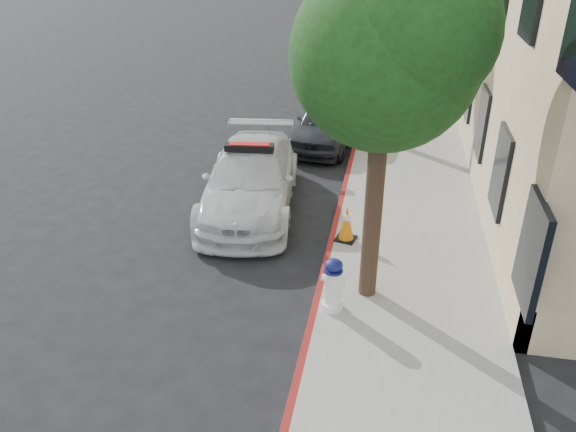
# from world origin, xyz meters

# --- Properties ---
(ground) EXTENTS (120.00, 120.00, 0.00)m
(ground) POSITION_xyz_m (0.00, 0.00, 0.00)
(ground) COLOR black
(ground) RESTS_ON ground
(sidewalk) EXTENTS (3.20, 50.00, 0.15)m
(sidewalk) POSITION_xyz_m (3.60, 10.00, 0.07)
(sidewalk) COLOR gray
(sidewalk) RESTS_ON ground
(curb_strip) EXTENTS (0.12, 50.00, 0.15)m
(curb_strip) POSITION_xyz_m (2.06, 10.00, 0.07)
(curb_strip) COLOR maroon
(curb_strip) RESTS_ON ground
(tree_near) EXTENTS (2.92, 2.82, 5.62)m
(tree_near) POSITION_xyz_m (2.93, -2.01, 4.27)
(tree_near) COLOR black
(tree_near) RESTS_ON sidewalk
(tree_mid) EXTENTS (2.77, 2.64, 5.43)m
(tree_mid) POSITION_xyz_m (2.93, 5.99, 4.16)
(tree_mid) COLOR black
(tree_mid) RESTS_ON sidewalk
(police_car) EXTENTS (2.62, 5.19, 1.59)m
(police_car) POSITION_xyz_m (-0.00, 1.17, 0.73)
(police_car) COLOR silver
(police_car) RESTS_ON ground
(parked_car_mid) EXTENTS (2.14, 4.22, 1.38)m
(parked_car_mid) POSITION_xyz_m (1.20, 5.83, 0.69)
(parked_car_mid) COLOR #202428
(parked_car_mid) RESTS_ON ground
(parked_car_far) EXTENTS (2.08, 4.67, 1.49)m
(parked_car_far) POSITION_xyz_m (0.86, 14.00, 0.74)
(parked_car_far) COLOR #151835
(parked_car_far) RESTS_ON ground
(fire_hydrant) EXTENTS (0.40, 0.37, 0.95)m
(fire_hydrant) POSITION_xyz_m (2.35, -2.58, 0.61)
(fire_hydrant) COLOR white
(fire_hydrant) RESTS_ON sidewalk
(traffic_cone) EXTENTS (0.48, 0.48, 0.76)m
(traffic_cone) POSITION_xyz_m (2.35, -0.19, 0.53)
(traffic_cone) COLOR black
(traffic_cone) RESTS_ON sidewalk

